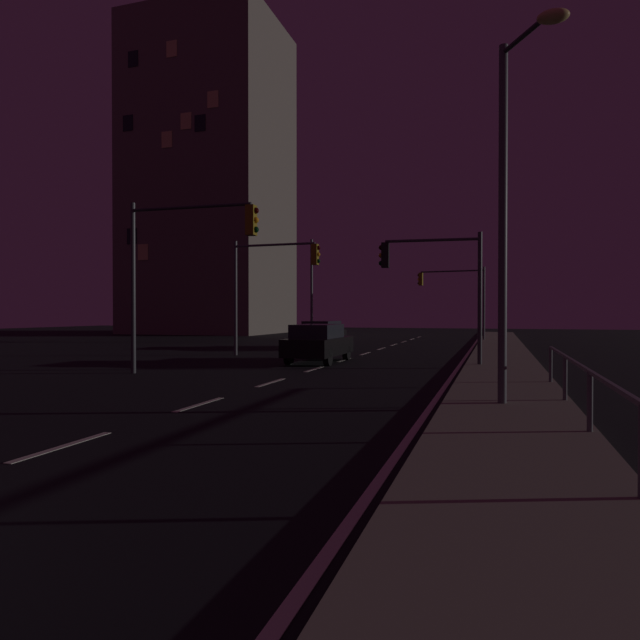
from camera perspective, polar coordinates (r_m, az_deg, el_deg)
ground_plane at (r=20.26m, az=-0.16°, el=-5.02°), size 112.00×112.00×0.00m
sidewalk_right at (r=19.27m, az=18.58°, el=-5.14°), size 2.66×77.00×0.14m
lane_markings_center at (r=23.60m, az=2.48°, el=-4.19°), size 0.14×50.00×0.01m
lane_edge_line at (r=24.29m, az=14.69°, el=-4.08°), size 0.14×53.00×0.01m
car at (r=22.49m, az=-0.15°, el=-2.35°), size 1.84×4.41×1.57m
car_oncoming at (r=31.80m, az=0.09°, el=-1.46°), size 1.98×4.46×1.57m
traffic_light_overhead_east at (r=21.03m, az=11.69°, el=4.95°), size 3.80×0.58×4.88m
traffic_light_near_left at (r=25.94m, az=-5.11°, el=4.83°), size 4.36×0.34×5.49m
traffic_light_mid_left at (r=41.26m, az=13.72°, el=3.25°), size 4.88×0.71×5.21m
traffic_light_near_right at (r=18.60m, az=-13.92°, el=7.00°), size 4.60×0.47×5.74m
street_lamp_corner at (r=12.10m, az=19.26°, el=13.01°), size 1.20×1.65×7.46m
street_lamp_far_end at (r=39.14m, az=-0.78°, el=4.18°), size 0.72×2.32×7.23m
barrier_fence at (r=8.14m, az=28.01°, el=-7.42°), size 0.09×16.63×0.98m
building_distant at (r=59.18m, az=-11.35°, el=14.06°), size 14.41×12.27×31.39m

